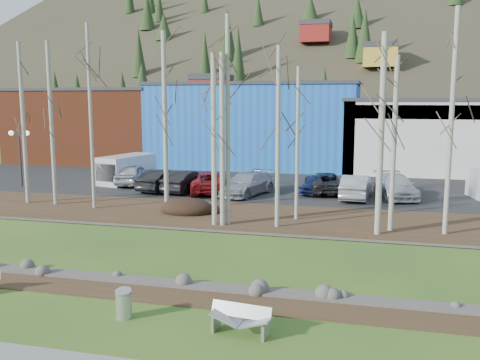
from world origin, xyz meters
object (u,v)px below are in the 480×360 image
(car_5, at_px, (356,187))
(car_8, at_px, (186,181))
(street_lamp, at_px, (19,143))
(car_1, at_px, (162,180))
(seagull, at_px, (224,306))
(car_0, at_px, (133,174))
(car_4, at_px, (317,184))
(car_3, at_px, (247,184))
(van_grey, at_px, (125,169))
(bench_damaged, at_px, (241,319))
(car_7, at_px, (395,186))
(car_6, at_px, (325,183))
(litter_bin, at_px, (124,305))
(car_2, at_px, (208,182))

(car_5, xyz_separation_m, car_8, (-11.90, -0.18, -0.02))
(street_lamp, height_order, car_1, street_lamp)
(seagull, height_order, car_0, car_0)
(car_4, height_order, car_8, car_8)
(car_3, relative_size, van_grey, 0.99)
(seagull, relative_size, street_lamp, 0.11)
(street_lamp, height_order, car_8, street_lamp)
(seagull, bearing_deg, car_1, 106.34)
(bench_damaged, relative_size, car_7, 0.36)
(bench_damaged, distance_m, car_7, 23.23)
(car_3, relative_size, car_6, 1.01)
(car_5, xyz_separation_m, car_6, (-2.21, 1.85, -0.08))
(car_1, xyz_separation_m, car_7, (16.26, 1.37, -0.01))
(street_lamp, distance_m, car_3, 17.62)
(car_5, height_order, car_8, car_5)
(car_3, distance_m, car_5, 7.39)
(car_0, bearing_deg, car_8, 150.57)
(street_lamp, bearing_deg, litter_bin, -54.79)
(bench_damaged, distance_m, van_grey, 28.40)
(car_0, distance_m, car_2, 6.94)
(street_lamp, relative_size, car_0, 0.89)
(car_0, xyz_separation_m, car_1, (3.21, -1.98, -0.03))
(car_2, relative_size, car_8, 1.16)
(car_1, xyz_separation_m, car_6, (11.50, 2.03, -0.05))
(street_lamp, relative_size, car_4, 1.09)
(street_lamp, height_order, car_4, street_lamp)
(car_0, relative_size, car_3, 0.90)
(car_4, xyz_separation_m, car_5, (2.70, -1.42, 0.14))
(bench_damaged, xyz_separation_m, car_1, (-11.23, 21.31, 0.50))
(litter_bin, bearing_deg, street_lamp, 132.33)
(car_4, xyz_separation_m, van_grey, (-15.15, 0.95, 0.43))
(car_0, bearing_deg, car_6, 172.26)
(van_grey, bearing_deg, car_2, -4.22)
(car_0, xyz_separation_m, car_8, (5.02, -1.98, -0.03))
(seagull, xyz_separation_m, car_6, (1.17, 21.97, 0.68))
(bench_damaged, relative_size, van_grey, 0.36)
(car_2, bearing_deg, car_6, 174.65)
(car_4, xyz_separation_m, car_6, (0.49, 0.43, 0.07))
(car_8, bearing_deg, van_grey, -15.05)
(bench_damaged, bearing_deg, car_3, 110.19)
(car_7, relative_size, van_grey, 1.00)
(litter_bin, distance_m, van_grey, 26.41)
(car_1, distance_m, car_8, 1.81)
(litter_bin, relative_size, car_7, 0.16)
(van_grey, bearing_deg, car_5, 5.97)
(car_7, distance_m, car_8, 14.51)
(street_lamp, relative_size, car_7, 0.79)
(car_1, relative_size, car_4, 1.22)
(seagull, xyz_separation_m, car_3, (-4.00, 19.78, 0.72))
(car_1, distance_m, car_4, 11.13)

